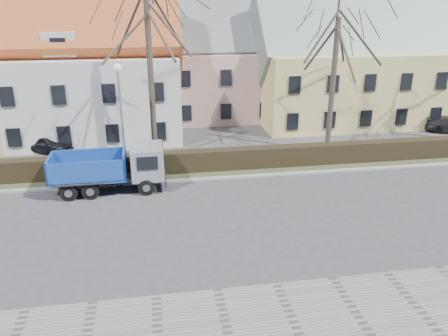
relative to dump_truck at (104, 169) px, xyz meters
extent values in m
plane|color=#3D3D3F|center=(4.81, -3.93, -1.29)|extent=(120.00, 120.00, 0.00)
cube|color=#959595|center=(4.81, 0.67, -1.23)|extent=(80.00, 0.30, 0.12)
cube|color=#3B4325|center=(4.81, 2.27, -1.24)|extent=(80.00, 3.00, 0.10)
cube|color=black|center=(4.81, 2.07, -0.64)|extent=(60.00, 0.90, 1.30)
imported|color=black|center=(-4.66, 7.47, -0.64)|extent=(4.11, 2.84, 1.30)
camera|label=1|loc=(2.90, -23.14, 8.71)|focal=35.00mm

